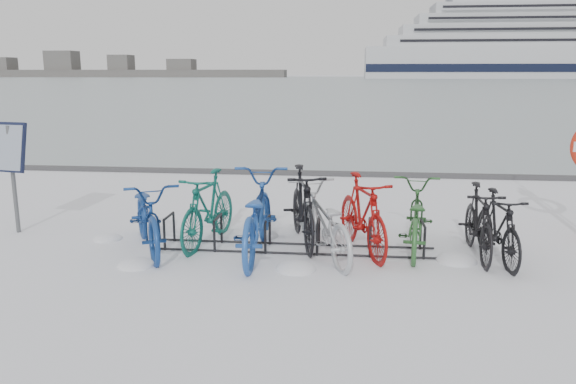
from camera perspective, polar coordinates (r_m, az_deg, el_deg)
ground at (r=8.02m, az=0.48°, el=-5.88°), size 900.00×900.00×0.00m
ice_sheet at (r=162.61m, az=6.15°, el=11.16°), size 400.00×298.00×0.02m
quay_edge at (r=13.73m, az=2.99°, el=1.91°), size 400.00×0.25×0.10m
bike_rack at (r=7.97m, az=0.48°, el=-4.64°), size 4.00×0.48×0.46m
info_board at (r=9.58m, az=-26.43°, el=3.48°), size 0.61×0.32×1.73m
cruise_ferry at (r=239.19m, az=24.73°, el=13.37°), size 136.75×25.79×44.93m
shoreline at (r=294.42m, az=-18.74°, el=11.54°), size 180.00×12.00×9.50m
bike_0 at (r=8.14m, az=-14.03°, el=-2.07°), size 1.56×2.13×1.07m
bike_1 at (r=8.27m, az=-8.11°, el=-1.46°), size 0.82×1.90×1.10m
bike_2 at (r=7.70m, az=-3.29°, el=-2.13°), size 0.84×2.25×1.17m
bike_3 at (r=8.21m, az=1.50°, el=-1.27°), size 0.97×2.00×1.16m
bike_4 at (r=7.62m, az=3.62°, el=-2.85°), size 1.37×2.06×1.02m
bike_5 at (r=7.90m, az=7.60°, el=-2.05°), size 1.09×1.93×1.12m
bike_6 at (r=8.12m, az=12.79°, el=-2.28°), size 0.90×1.98×1.00m
bike_7 at (r=8.06m, az=18.80°, el=-2.69°), size 0.49×1.69×1.02m
bike_8 at (r=7.97m, az=20.57°, el=-3.16°), size 0.63×1.65×0.97m
snow_drifts at (r=7.78m, az=0.71°, el=-6.44°), size 6.04×1.99×0.19m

